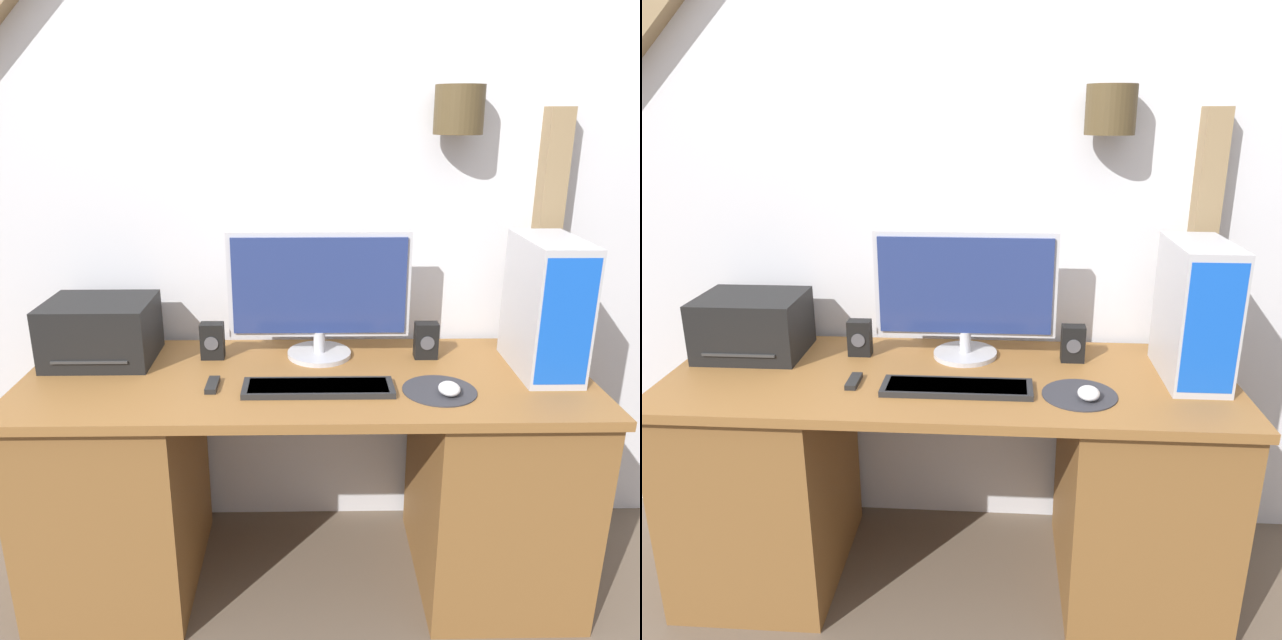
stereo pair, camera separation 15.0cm
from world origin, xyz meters
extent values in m
cube|color=silver|center=(0.00, 0.71, 1.35)|extent=(6.40, 0.05, 2.70)
cube|color=olive|center=(0.83, 0.64, 1.24)|extent=(0.08, 0.08, 0.64)
cylinder|color=#4C3D23|center=(0.49, 0.60, 1.55)|extent=(0.16, 0.16, 0.15)
cube|color=brown|center=(0.00, 0.33, 0.74)|extent=(1.77, 0.65, 0.03)
cube|color=brown|center=(-0.63, 0.33, 0.36)|extent=(0.50, 0.60, 0.73)
cube|color=brown|center=(0.63, 0.33, 0.36)|extent=(0.50, 0.60, 0.73)
cylinder|color=#B7B7BC|center=(0.04, 0.49, 0.77)|extent=(0.21, 0.21, 0.02)
cylinder|color=#B7B7BC|center=(0.04, 0.49, 0.81)|extent=(0.04, 0.04, 0.07)
cube|color=#B7B7BC|center=(0.04, 0.50, 1.01)|extent=(0.60, 0.03, 0.35)
cube|color=navy|center=(0.04, 0.48, 1.01)|extent=(0.57, 0.01, 0.32)
cube|color=black|center=(0.04, 0.21, 0.77)|extent=(0.45, 0.13, 0.02)
cube|color=#424242|center=(0.04, 0.21, 0.77)|extent=(0.41, 0.11, 0.01)
cylinder|color=#2D2D33|center=(0.40, 0.20, 0.76)|extent=(0.22, 0.22, 0.00)
ellipsoid|color=silver|center=(0.42, 0.17, 0.78)|extent=(0.06, 0.08, 0.04)
cube|color=#B2B2B7|center=(0.75, 0.37, 0.97)|extent=(0.17, 0.34, 0.43)
cube|color=blue|center=(0.75, 0.20, 0.97)|extent=(0.15, 0.01, 0.38)
cube|color=black|center=(-0.68, 0.47, 0.86)|extent=(0.34, 0.27, 0.20)
cube|color=#333333|center=(-0.68, 0.39, 0.81)|extent=(0.24, 0.12, 0.01)
cube|color=black|center=(-0.31, 0.48, 0.82)|extent=(0.08, 0.05, 0.12)
cylinder|color=#47474C|center=(-0.31, 0.45, 0.82)|extent=(0.05, 0.00, 0.05)
cube|color=black|center=(0.40, 0.47, 0.82)|extent=(0.08, 0.05, 0.12)
cylinder|color=#47474C|center=(0.40, 0.44, 0.82)|extent=(0.05, 0.00, 0.05)
cube|color=black|center=(-0.28, 0.24, 0.77)|extent=(0.03, 0.10, 0.02)
camera|label=1|loc=(0.01, -1.48, 1.55)|focal=35.00mm
camera|label=2|loc=(0.16, -1.47, 1.55)|focal=35.00mm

